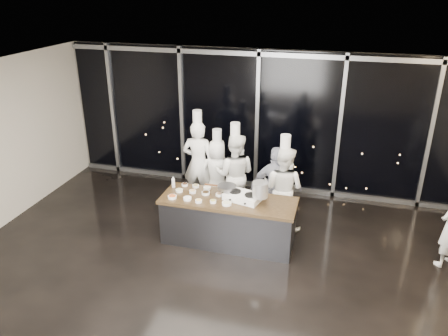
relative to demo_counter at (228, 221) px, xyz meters
The scene contains 14 objects.
ground 1.01m from the demo_counter, 90.00° to the right, with size 9.00×9.00×0.00m, color black.
room_shell 2.01m from the demo_counter, 78.94° to the right, with size 9.02×7.02×3.21m.
window_wall 2.78m from the demo_counter, 90.00° to the left, with size 8.90×0.11×3.20m.
demo_counter is the anchor object (origin of this frame).
stove 0.57m from the demo_counter, 13.29° to the left, with size 0.72×0.53×0.14m.
frying_pan 0.64m from the demo_counter, 117.48° to the left, with size 0.62×0.41×0.06m.
stock_pot 0.93m from the demo_counter, ahead, with size 0.28×0.28×0.28m, color #BBBBBE.
prep_bowls 0.71m from the demo_counter, behind, with size 1.19×0.69×0.05m.
squeeze_bottle 1.28m from the demo_counter, 169.72° to the left, with size 0.06×0.06×0.23m.
chef_far_left 1.78m from the demo_counter, 127.01° to the left, with size 0.70×0.48×2.10m.
chef_left 1.53m from the demo_counter, 114.01° to the left, with size 0.83×0.64×1.73m.
chef_center 1.24m from the demo_counter, 98.54° to the left, with size 0.88×0.71×1.97m.
guest 1.17m from the demo_counter, 48.37° to the left, with size 1.03×0.56×1.67m.
chef_right 1.26m from the demo_counter, 42.97° to the left, with size 0.98×0.86×1.94m.
Camera 1 is at (1.79, -5.86, 4.55)m, focal length 35.00 mm.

